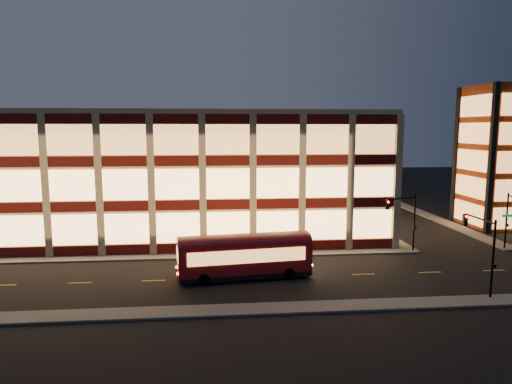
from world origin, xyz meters
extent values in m
plane|color=black|center=(0.00, 0.00, 0.00)|extent=(200.00, 200.00, 0.00)
cube|color=#514F4C|center=(-3.00, 1.00, 0.07)|extent=(54.00, 2.00, 0.15)
cube|color=#514F4C|center=(23.00, 17.00, 0.07)|extent=(2.00, 30.00, 0.15)
cube|color=#514F4C|center=(34.00, 17.00, 0.07)|extent=(2.00, 30.00, 0.15)
cube|color=#514F4C|center=(0.00, -13.00, 0.07)|extent=(100.00, 2.00, 0.15)
cube|color=tan|center=(-3.00, 17.00, 7.00)|extent=(50.00, 30.00, 14.00)
cube|color=tan|center=(-3.00, 17.00, 14.25)|extent=(50.40, 30.40, 0.50)
cube|color=#470C0A|center=(-3.00, 1.88, 0.65)|extent=(50.10, 0.25, 1.00)
cube|color=#FFB96B|center=(-3.00, 1.90, 2.75)|extent=(49.00, 0.20, 3.00)
cube|color=#470C0A|center=(22.12, 17.00, 0.65)|extent=(0.25, 30.10, 1.00)
cube|color=#FFB96B|center=(22.10, 17.00, 2.75)|extent=(0.20, 29.00, 3.00)
cube|color=#470C0A|center=(-3.00, 1.88, 5.05)|extent=(50.10, 0.25, 1.00)
cube|color=#FFB96B|center=(-3.00, 1.90, 7.15)|extent=(49.00, 0.20, 3.00)
cube|color=#470C0A|center=(22.12, 17.00, 5.05)|extent=(0.25, 30.10, 1.00)
cube|color=#FFB96B|center=(22.10, 17.00, 7.15)|extent=(0.20, 29.00, 3.00)
cube|color=#470C0A|center=(-3.00, 1.88, 9.45)|extent=(50.10, 0.25, 1.00)
cube|color=#FFB96B|center=(-3.00, 1.90, 11.55)|extent=(49.00, 0.20, 3.00)
cube|color=#470C0A|center=(22.12, 17.00, 9.45)|extent=(0.25, 30.10, 1.00)
cube|color=#FFB96B|center=(22.10, 17.00, 11.55)|extent=(0.20, 29.00, 3.00)
cube|color=#8C3814|center=(40.00, 12.00, 9.00)|extent=(8.00, 8.00, 18.00)
cube|color=black|center=(36.00, 8.00, 9.00)|extent=(0.60, 0.60, 18.00)
cube|color=black|center=(36.00, 16.00, 9.00)|extent=(0.60, 0.60, 18.00)
cube|color=black|center=(44.00, 16.00, 9.00)|extent=(0.60, 0.60, 18.00)
cube|color=#FFA959|center=(35.92, 12.00, 1.80)|extent=(0.16, 6.60, 2.60)
cube|color=#FFA959|center=(35.92, 12.00, 5.20)|extent=(0.16, 6.60, 2.60)
cube|color=#FFA959|center=(35.92, 12.00, 8.60)|extent=(0.16, 6.60, 2.60)
cube|color=#FFA959|center=(35.92, 12.00, 12.00)|extent=(0.16, 6.60, 2.60)
cube|color=#FFA959|center=(35.92, 12.00, 15.40)|extent=(0.16, 6.60, 2.60)
cylinder|color=black|center=(23.50, 0.80, 3.00)|extent=(0.18, 0.18, 6.00)
cylinder|color=black|center=(21.75, 0.05, 5.70)|extent=(3.56, 1.63, 0.14)
cube|color=black|center=(20.00, -0.70, 5.20)|extent=(0.32, 0.32, 0.95)
sphere|color=#FF0C05|center=(20.00, -0.88, 5.50)|extent=(0.20, 0.20, 0.20)
cube|color=black|center=(23.50, 0.60, 2.60)|extent=(0.25, 0.18, 0.28)
cylinder|color=black|center=(33.50, 0.80, 3.00)|extent=(0.18, 0.18, 6.00)
cube|color=black|center=(33.50, 0.60, 2.60)|extent=(0.25, 0.18, 0.28)
cube|color=#0C7226|center=(33.50, 0.65, 3.60)|extent=(1.20, 0.06, 0.28)
cylinder|color=black|center=(23.50, -12.50, 3.00)|extent=(0.18, 0.18, 6.00)
cylinder|color=black|center=(23.50, -10.50, 5.70)|extent=(0.14, 4.00, 0.14)
cube|color=black|center=(23.50, -8.50, 5.20)|extent=(0.32, 0.32, 0.95)
sphere|color=#FF0C05|center=(23.50, -8.68, 5.50)|extent=(0.20, 0.20, 0.20)
cube|color=black|center=(23.50, -12.70, 2.60)|extent=(0.25, 0.18, 0.28)
cube|color=maroon|center=(5.61, -5.85, 1.90)|extent=(11.42, 4.12, 2.57)
cube|color=black|center=(5.61, -5.85, 0.39)|extent=(11.42, 4.12, 0.39)
cylinder|color=black|center=(2.21, -7.50, 0.50)|extent=(1.04, 0.45, 1.01)
cylinder|color=black|center=(1.91, -5.06, 0.50)|extent=(1.04, 0.45, 1.01)
cylinder|color=black|center=(9.31, -6.64, 0.50)|extent=(1.04, 0.45, 1.01)
cylinder|color=black|center=(9.01, -4.20, 0.50)|extent=(1.04, 0.45, 1.01)
cube|color=#FFA959|center=(5.78, -7.27, 2.23)|extent=(9.76, 1.24, 1.12)
cube|color=#FFA959|center=(5.44, -4.43, 2.23)|extent=(9.76, 1.24, 1.12)
camera|label=1|loc=(3.09, -43.26, 12.60)|focal=32.00mm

